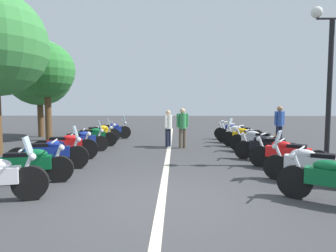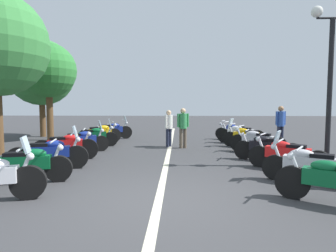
% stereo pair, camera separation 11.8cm
% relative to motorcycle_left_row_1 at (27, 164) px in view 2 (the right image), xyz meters
% --- Properties ---
extents(ground_plane, '(80.00, 80.00, 0.00)m').
position_rel_motorcycle_left_row_1_xyz_m(ground_plane, '(-1.08, -3.10, -0.45)').
color(ground_plane, '#38383A').
extents(lane_centre_stripe, '(21.62, 0.16, 0.01)m').
position_rel_motorcycle_left_row_1_xyz_m(lane_centre_stripe, '(4.14, -3.10, -0.45)').
color(lane_centre_stripe, beige).
rests_on(lane_centre_stripe, ground_plane).
extents(motorcycle_left_row_1, '(0.75, 1.99, 0.99)m').
position_rel_motorcycle_left_row_1_xyz_m(motorcycle_left_row_1, '(0.00, 0.00, 0.00)').
color(motorcycle_left_row_1, black).
rests_on(motorcycle_left_row_1, ground_plane).
extents(motorcycle_left_row_2, '(0.80, 2.14, 1.22)m').
position_rel_motorcycle_left_row_1_xyz_m(motorcycle_left_row_2, '(1.36, 0.13, 0.02)').
color(motorcycle_left_row_2, black).
rests_on(motorcycle_left_row_2, ground_plane).
extents(motorcycle_left_row_3, '(0.77, 2.06, 1.02)m').
position_rel_motorcycle_left_row_1_xyz_m(motorcycle_left_row_3, '(2.75, 0.22, 0.02)').
color(motorcycle_left_row_3, black).
rests_on(motorcycle_left_row_3, ground_plane).
extents(motorcycle_left_row_4, '(1.02, 2.03, 1.19)m').
position_rel_motorcycle_left_row_1_xyz_m(motorcycle_left_row_4, '(4.23, 0.23, 0.01)').
color(motorcycle_left_row_4, black).
rests_on(motorcycle_left_row_4, ground_plane).
extents(motorcycle_left_row_5, '(0.82, 2.08, 1.20)m').
position_rel_motorcycle_left_row_1_xyz_m(motorcycle_left_row_5, '(5.62, 0.19, 0.01)').
color(motorcycle_left_row_5, black).
rests_on(motorcycle_left_row_5, ground_plane).
extents(motorcycle_left_row_6, '(1.07, 1.87, 1.01)m').
position_rel_motorcycle_left_row_1_xyz_m(motorcycle_left_row_6, '(6.93, 0.26, 0.01)').
color(motorcycle_left_row_6, black).
rests_on(motorcycle_left_row_6, ground_plane).
extents(motorcycle_left_row_7, '(1.00, 2.07, 1.23)m').
position_rel_motorcycle_left_row_1_xyz_m(motorcycle_left_row_7, '(8.30, 0.02, 0.03)').
color(motorcycle_left_row_7, black).
rests_on(motorcycle_left_row_7, ground_plane).
extents(motorcycle_right_row_0, '(1.26, 1.86, 1.00)m').
position_rel_motorcycle_left_row_1_xyz_m(motorcycle_right_row_0, '(-1.22, -6.27, 0.01)').
color(motorcycle_right_row_0, black).
rests_on(motorcycle_right_row_0, ground_plane).
extents(motorcycle_right_row_1, '(1.19, 1.90, 1.19)m').
position_rel_motorcycle_left_row_1_xyz_m(motorcycle_right_row_1, '(0.16, -6.43, 0.01)').
color(motorcycle_right_row_1, black).
rests_on(motorcycle_right_row_1, ground_plane).
extents(motorcycle_right_row_2, '(1.25, 1.89, 0.99)m').
position_rel_motorcycle_left_row_1_xyz_m(motorcycle_right_row_2, '(1.54, -6.46, 0.00)').
color(motorcycle_right_row_2, black).
rests_on(motorcycle_right_row_2, ground_plane).
extents(motorcycle_right_row_3, '(1.01, 2.00, 0.99)m').
position_rel_motorcycle_left_row_1_xyz_m(motorcycle_right_row_3, '(2.81, -6.31, 0.00)').
color(motorcycle_right_row_3, black).
rests_on(motorcycle_right_row_3, ground_plane).
extents(motorcycle_right_row_4, '(1.24, 1.88, 1.01)m').
position_rel_motorcycle_left_row_1_xyz_m(motorcycle_right_row_4, '(4.27, -6.40, 0.02)').
color(motorcycle_right_row_4, black).
rests_on(motorcycle_right_row_4, ground_plane).
extents(motorcycle_right_row_5, '(1.15, 1.84, 1.21)m').
position_rel_motorcycle_left_row_1_xyz_m(motorcycle_right_row_5, '(5.61, -6.29, 0.02)').
color(motorcycle_right_row_5, black).
rests_on(motorcycle_right_row_5, ground_plane).
extents(motorcycle_right_row_6, '(1.15, 2.04, 1.02)m').
position_rel_motorcycle_left_row_1_xyz_m(motorcycle_right_row_6, '(6.78, -6.32, 0.02)').
color(motorcycle_right_row_6, black).
rests_on(motorcycle_right_row_6, ground_plane).
extents(motorcycle_right_row_7, '(1.01, 1.89, 0.99)m').
position_rel_motorcycle_left_row_1_xyz_m(motorcycle_right_row_7, '(8.20, -6.33, -0.00)').
color(motorcycle_right_row_7, black).
rests_on(motorcycle_right_row_7, ground_plane).
extents(street_lamp_twin_globe, '(0.32, 1.22, 4.60)m').
position_rel_motorcycle_left_row_1_xyz_m(street_lamp_twin_globe, '(2.10, -7.84, 2.72)').
color(street_lamp_twin_globe, black).
rests_on(street_lamp_twin_globe, ground_plane).
extents(traffic_cone_2, '(0.36, 0.36, 0.61)m').
position_rel_motorcycle_left_row_1_xyz_m(traffic_cone_2, '(5.50, -7.54, -0.16)').
color(traffic_cone_2, orange).
rests_on(traffic_cone_2, ground_plane).
extents(bystander_0, '(0.32, 0.49, 1.66)m').
position_rel_motorcycle_left_row_1_xyz_m(bystander_0, '(5.37, -3.65, 0.52)').
color(bystander_0, brown).
rests_on(bystander_0, ground_plane).
extents(bystander_1, '(0.46, 0.32, 1.58)m').
position_rel_motorcycle_left_row_1_xyz_m(bystander_1, '(5.71, -3.05, 0.47)').
color(bystander_1, '#1E2338').
rests_on(bystander_1, ground_plane).
extents(bystander_2, '(0.32, 0.50, 1.75)m').
position_rel_motorcycle_left_row_1_xyz_m(bystander_2, '(6.12, -7.91, 0.58)').
color(bystander_2, '#1E2338').
rests_on(bystander_2, ground_plane).
extents(roadside_tree_0, '(3.67, 3.67, 5.43)m').
position_rel_motorcycle_left_row_1_xyz_m(roadside_tree_0, '(9.26, 4.19, 3.14)').
color(roadside_tree_0, brown).
rests_on(roadside_tree_0, ground_plane).
extents(roadside_tree_2, '(2.74, 2.74, 4.89)m').
position_rel_motorcycle_left_row_1_xyz_m(roadside_tree_2, '(7.73, 3.05, 3.04)').
color(roadside_tree_2, brown).
rests_on(roadside_tree_2, ground_plane).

